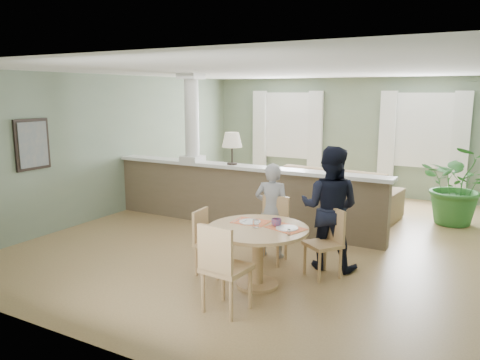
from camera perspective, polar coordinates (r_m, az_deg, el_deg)
The scene contains 12 objects.
ground at distance 7.90m, azimuth 4.98°, elevation -6.85°, with size 8.00×8.00×0.00m, color tan.
room_shell at distance 8.14m, azimuth 6.81°, elevation 6.65°, with size 7.02×8.02×2.71m.
pony_wall at distance 8.33m, azimuth -0.58°, elevation -0.87°, with size 5.32×0.38×2.70m.
sofa at distance 9.39m, azimuth 10.15°, elevation -1.51°, with size 2.87×1.12×0.84m, color #8C694C.
houseplant at distance 9.28m, azimuth 25.11°, elevation -0.56°, with size 1.31×1.14×1.46m, color #2F6C2B.
dining_table at distance 5.78m, azimuth 2.26°, elevation -7.24°, with size 1.24×1.24×0.85m.
chair_far_boy at distance 6.68m, azimuth 4.01°, elevation -5.60°, with size 0.44×0.44×0.92m.
chair_far_man at distance 6.22m, azimuth 10.63°, elevation -7.13°, with size 0.56×0.56×0.89m.
chair_near at distance 5.09m, azimuth -2.17°, elevation -10.26°, with size 0.49×0.49×1.01m.
chair_side at distance 6.23m, azimuth -3.97°, elevation -7.13°, with size 0.41×0.41×0.85m.
child_person at distance 6.78m, azimuth 3.92°, elevation -3.72°, with size 0.50×0.33×1.38m, color #959599.
man_person at distance 6.42m, azimuth 10.87°, elevation -3.36°, with size 0.82×0.64×1.68m, color black.
Camera 1 is at (3.05, -6.89, 2.38)m, focal length 35.00 mm.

